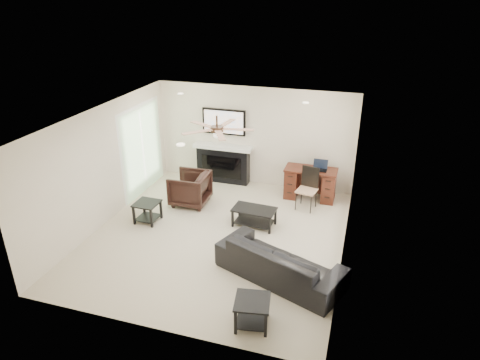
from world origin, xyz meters
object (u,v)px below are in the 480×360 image
at_px(fireplace_unit, 223,147).
at_px(desk, 310,184).
at_px(sofa, 280,262).
at_px(armchair, 190,189).
at_px(coffee_table, 254,217).

relative_size(fireplace_unit, desk, 1.57).
bearing_deg(desk, sofa, -90.56).
height_order(sofa, desk, desk).
xyz_separation_m(sofa, desk, (0.03, 3.24, 0.05)).
xyz_separation_m(armchair, fireplace_unit, (0.33, 1.42, 0.57)).
distance_m(sofa, armchair, 3.37).
xyz_separation_m(coffee_table, desk, (0.93, 1.64, 0.18)).
distance_m(coffee_table, desk, 1.90).
bearing_deg(fireplace_unit, sofa, -57.47).
relative_size(sofa, fireplace_unit, 1.18).
bearing_deg(coffee_table, sofa, -57.04).
bearing_deg(desk, armchair, -157.43).
xyz_separation_m(armchair, desk, (2.63, 1.09, -0.00)).
bearing_deg(desk, fireplace_unit, 172.06).
bearing_deg(sofa, desk, -69.16).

